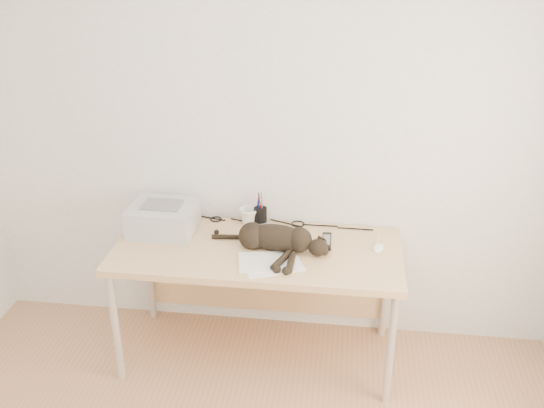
# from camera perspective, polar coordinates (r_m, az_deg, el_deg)

# --- Properties ---
(wall_back) EXTENTS (3.50, 0.00, 3.50)m
(wall_back) POSITION_cam_1_polar(r_m,az_deg,el_deg) (3.47, -0.61, 6.85)
(wall_back) COLOR white
(wall_back) RESTS_ON floor
(desk) EXTENTS (1.60, 0.70, 0.74)m
(desk) POSITION_cam_1_polar(r_m,az_deg,el_deg) (3.51, -1.17, -5.37)
(desk) COLOR #E9B788
(desk) RESTS_ON floor
(printer) EXTENTS (0.37, 0.32, 0.18)m
(printer) POSITION_cam_1_polar(r_m,az_deg,el_deg) (3.57, -10.19, -1.31)
(printer) COLOR #B5B5BA
(printer) RESTS_ON desk
(papers) EXTENTS (0.39, 0.32, 0.01)m
(papers) POSITION_cam_1_polar(r_m,az_deg,el_deg) (3.22, -0.19, -5.58)
(papers) COLOR white
(papers) RESTS_ON desk
(cat) EXTENTS (0.68, 0.37, 0.16)m
(cat) POSITION_cam_1_polar(r_m,az_deg,el_deg) (3.32, 0.16, -3.29)
(cat) COLOR black
(cat) RESTS_ON desk
(mug) EXTENTS (0.16, 0.16, 0.10)m
(mug) POSITION_cam_1_polar(r_m,az_deg,el_deg) (3.61, -2.23, -1.18)
(mug) COLOR white
(mug) RESTS_ON desk
(pen_cup) EXTENTS (0.08, 0.08, 0.20)m
(pen_cup) POSITION_cam_1_polar(r_m,az_deg,el_deg) (3.60, -1.11, -1.12)
(pen_cup) COLOR black
(pen_cup) RESTS_ON desk
(remote_grey) EXTENTS (0.07, 0.20, 0.02)m
(remote_grey) POSITION_cam_1_polar(r_m,az_deg,el_deg) (3.52, -0.87, -2.62)
(remote_grey) COLOR slate
(remote_grey) RESTS_ON desk
(remote_black) EXTENTS (0.06, 0.19, 0.02)m
(remote_black) POSITION_cam_1_polar(r_m,az_deg,el_deg) (3.43, 5.17, -3.52)
(remote_black) COLOR black
(remote_black) RESTS_ON desk
(mouse) EXTENTS (0.08, 0.12, 0.03)m
(mouse) POSITION_cam_1_polar(r_m,az_deg,el_deg) (3.41, 9.95, -3.93)
(mouse) COLOR white
(mouse) RESTS_ON desk
(cable_tangle) EXTENTS (1.36, 0.08, 0.01)m
(cable_tangle) POSITION_cam_1_polar(r_m,az_deg,el_deg) (3.64, -0.68, -1.71)
(cable_tangle) COLOR black
(cable_tangle) RESTS_ON desk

